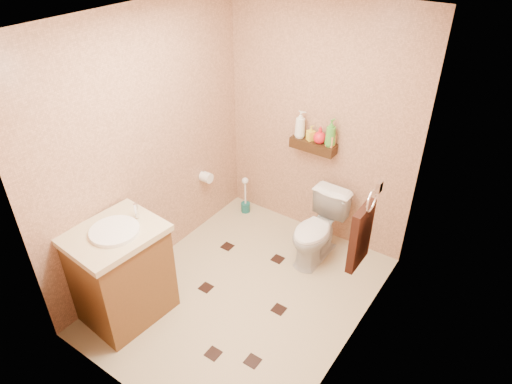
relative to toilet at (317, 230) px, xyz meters
The scene contains 18 objects.
ground 0.94m from the toilet, 108.90° to the right, with size 2.50×2.50×0.00m, color tan.
wall_back 1.00m from the toilet, 124.28° to the left, with size 2.00×0.04×2.40m, color tan.
wall_front 2.27m from the toilet, 97.79° to the right, with size 2.00×0.04×2.40m, color tan.
wall_left 1.76m from the toilet, 147.08° to the right, with size 0.04×2.50×2.40m, color tan.
wall_right 1.40m from the toilet, 49.32° to the right, with size 0.04×2.50×2.40m, color tan.
ceiling 2.24m from the toilet, 108.90° to the right, with size 2.00×2.50×0.02m, color white.
wall_shelf 0.81m from the toilet, 130.13° to the left, with size 0.46×0.14×0.10m, color #3E2511.
floor_accents 0.98m from the toilet, 106.43° to the right, with size 1.12×1.35×0.01m.
toilet is the anchor object (origin of this frame).
vanity 1.85m from the toilet, 122.28° to the right, with size 0.65×0.76×1.01m.
toilet_brush 1.07m from the toilet, 167.02° to the left, with size 0.10×0.10×0.45m.
towel_ring 1.05m from the toilet, 42.81° to the right, with size 0.12×0.30×0.76m.
toilet_paper 1.27m from the toilet, behind, with size 0.12×0.11×0.12m.
bottle_a 1.03m from the toilet, 142.40° to the left, with size 0.10×0.10×0.27m, color white.
bottle_b 0.93m from the toilet, 133.34° to the left, with size 0.07×0.07×0.15m, color yellow.
bottle_c 0.91m from the toilet, 123.22° to the left, with size 0.12×0.12×0.16m, color red.
bottle_d 0.94m from the toilet, 108.43° to the left, with size 0.10×0.10×0.27m, color green.
bottle_e 0.89m from the toilet, 107.54° to the left, with size 0.07×0.07×0.16m, color #ED974F.
Camera 1 is at (1.78, -2.38, 3.04)m, focal length 32.00 mm.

